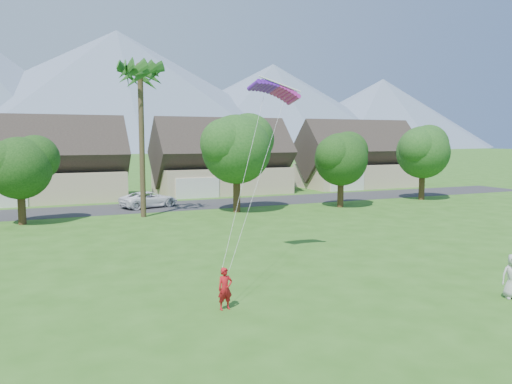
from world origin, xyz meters
TOP-DOWN VIEW (x-y plane):
  - ground at (0.00, 0.00)m, footprint 500.00×500.00m
  - street at (0.00, 34.00)m, footprint 90.00×7.00m
  - kite_flyer at (-3.46, 4.95)m, footprint 0.61×0.42m
  - parked_car at (-0.42, 34.00)m, footprint 5.84×3.91m
  - mountain_ridge at (10.40, 260.00)m, footprint 540.00×240.00m
  - houses_row at (0.49, 42.99)m, footprint 72.75×8.19m
  - tree_row at (-1.14, 27.92)m, footprint 62.27×6.67m
  - fan_palm at (-2.00, 28.50)m, footprint 3.00×3.00m
  - parafoil_kite at (1.49, 11.07)m, footprint 2.63×1.07m

SIDE VIEW (x-z plane):
  - ground at x=0.00m, z-range 0.00..0.00m
  - street at x=0.00m, z-range 0.00..0.01m
  - parked_car at x=-0.42m, z-range 0.00..1.49m
  - kite_flyer at x=-3.46m, z-range 0.00..1.60m
  - houses_row at x=0.49m, z-range -0.99..7.87m
  - tree_row at x=-1.14m, z-range 0.66..9.11m
  - parafoil_kite at x=1.49m, z-range 8.68..9.18m
  - fan_palm at x=-2.00m, z-range 4.90..18.70m
  - mountain_ridge at x=10.40m, z-range -5.93..64.07m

